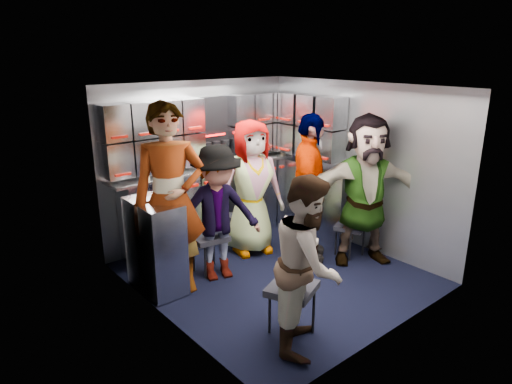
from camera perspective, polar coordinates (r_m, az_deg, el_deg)
floor at (r=5.32m, az=2.43°, el=-10.19°), size 3.00×3.00×0.00m
wall_back at (r=6.08m, az=-7.02°, el=3.79°), size 2.80×0.04×2.10m
wall_left at (r=4.16m, az=-11.84°, el=-2.83°), size 0.04×3.00×2.10m
wall_right at (r=5.93m, az=12.63°, el=3.17°), size 0.04×3.00×2.10m
ceiling at (r=4.74m, az=2.75°, el=12.98°), size 2.80×3.00×0.02m
cart_bank_back at (r=6.06m, az=-5.74°, el=-1.66°), size 2.68×0.38×0.99m
cart_bank_left at (r=4.91m, az=-12.43°, el=-6.64°), size 0.38×0.76×0.99m
counter at (r=5.92m, az=-5.89°, el=3.11°), size 2.68×0.42×0.03m
locker_bank_back at (r=5.87m, az=-6.37°, el=7.72°), size 2.68×0.28×0.82m
locker_bank_right at (r=6.18m, az=6.86°, el=8.17°), size 0.28×1.00×0.82m
right_cabinet at (r=6.34m, az=7.20°, el=-0.81°), size 0.28×1.20×1.00m
coffee_niche at (r=6.02m, az=-5.25°, el=7.80°), size 0.46×0.16×0.84m
red_latch_strip at (r=5.79m, az=-4.74°, el=1.45°), size 2.60×0.02×0.03m
jump_seat_near_left at (r=4.12m, az=4.53°, el=-12.22°), size 0.52×0.51×0.48m
jump_seat_mid_left at (r=5.24m, az=-5.89°, el=-5.85°), size 0.44×0.42×0.45m
jump_seat_center at (r=5.89m, az=-1.70°, el=-3.36°), size 0.42×0.41×0.43m
jump_seat_mid_right at (r=5.70m, az=5.11°, el=-4.27°), size 0.42×0.41×0.42m
jump_seat_near_right at (r=5.75m, az=11.73°, el=-4.40°), size 0.45×0.44×0.41m
attendant_standing at (r=4.70m, az=-10.65°, el=-1.05°), size 0.86×0.74×2.00m
attendant_arc_a at (r=3.86m, az=6.54°, el=-8.86°), size 0.94×0.91×1.52m
attendant_arc_b at (r=4.98m, az=-4.84°, el=-2.70°), size 1.10×0.82×1.52m
attendant_arc_c at (r=5.61m, az=-0.60°, el=0.55°), size 0.93×0.73×1.68m
attendant_arc_d at (r=5.41m, az=6.60°, el=0.37°), size 1.07×1.01×1.78m
attendant_arc_e at (r=5.47m, az=13.53°, el=0.23°), size 1.67×1.35×1.79m
bottle_left at (r=5.47m, az=-12.15°, el=3.18°), size 0.06×0.06×0.26m
bottle_mid at (r=5.84m, az=-5.78°, el=4.28°), size 0.06×0.06×0.24m
bottle_right at (r=6.24m, az=-0.52°, el=5.31°), size 0.07×0.07×0.26m
cup_left at (r=5.41m, az=-13.56°, el=2.05°), size 0.07×0.07×0.09m
cup_right at (r=6.62m, az=3.39°, el=5.27°), size 0.08×0.08×0.10m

